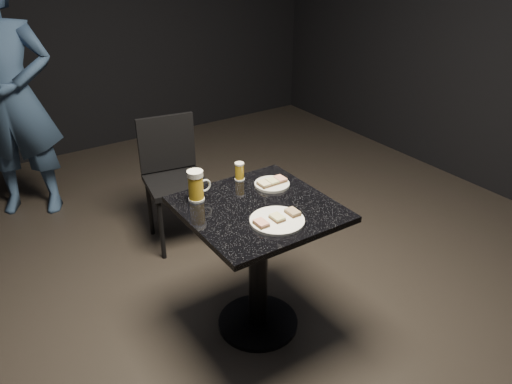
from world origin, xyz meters
TOP-DOWN VIEW (x-y plane):
  - floor at (0.00, 0.00)m, footprint 6.00×6.00m
  - plate_large at (-0.01, -0.17)m, footprint 0.25×0.25m
  - plate_small at (0.18, 0.14)m, footprint 0.18×0.18m
  - patron at (-0.72, 2.06)m, footprint 0.77×0.67m
  - table at (0.00, 0.00)m, footprint 0.70×0.70m
  - beer_mug at (-0.22, 0.22)m, footprint 0.12×0.08m
  - beer_tumbler at (0.08, 0.30)m, footprint 0.05×0.05m
  - chair at (0.03, 1.06)m, footprint 0.44×0.44m
  - canapes_on_plate_large at (-0.01, -0.17)m, footprint 0.23×0.07m
  - canapes_on_plate_small at (0.18, 0.14)m, footprint 0.15×0.07m

SIDE VIEW (x-z plane):
  - floor at x=0.00m, z-range 0.00..0.00m
  - chair at x=0.03m, z-range 0.07..0.93m
  - table at x=0.00m, z-range 0.13..0.88m
  - plate_large at x=-0.01m, z-range 0.75..0.76m
  - plate_small at x=0.18m, z-range 0.75..0.76m
  - canapes_on_plate_large at x=-0.01m, z-range 0.76..0.78m
  - canapes_on_plate_small at x=0.18m, z-range 0.76..0.78m
  - beer_tumbler at x=0.08m, z-range 0.75..0.85m
  - beer_mug at x=-0.22m, z-range 0.75..0.91m
  - patron at x=-0.72m, z-range 0.00..1.77m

